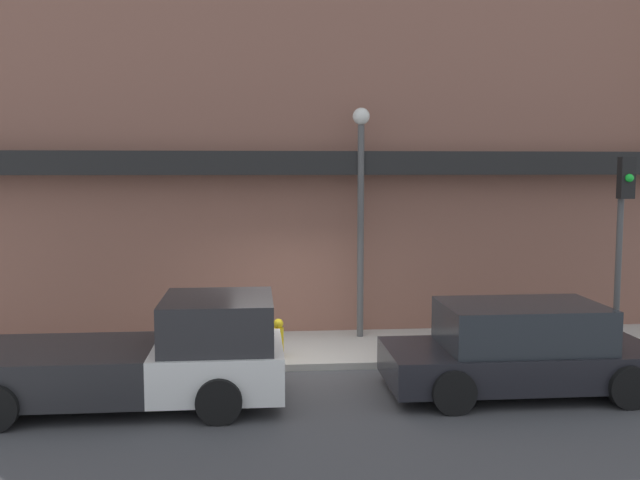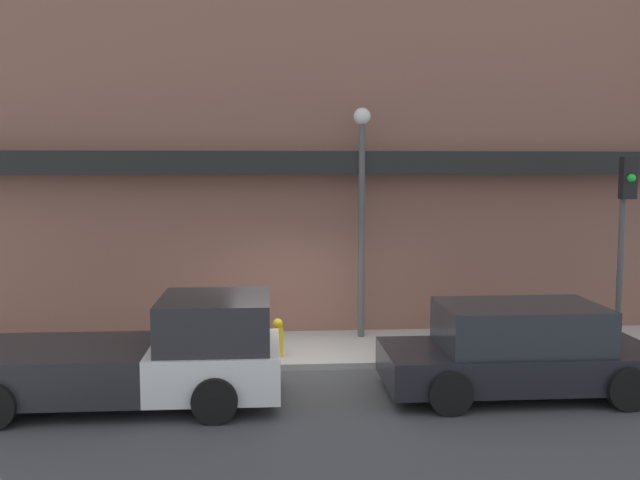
{
  "view_description": "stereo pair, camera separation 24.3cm",
  "coord_description": "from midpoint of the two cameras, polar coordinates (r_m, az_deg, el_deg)",
  "views": [
    {
      "loc": [
        -0.82,
        -12.84,
        3.74
      ],
      "look_at": [
        0.47,
        1.08,
        2.33
      ],
      "focal_mm": 40.0,
      "sensor_mm": 36.0,
      "label": 1
    },
    {
      "loc": [
        -0.57,
        -12.86,
        3.74
      ],
      "look_at": [
        0.47,
        1.08,
        2.33
      ],
      "focal_mm": 40.0,
      "sensor_mm": 36.0,
      "label": 2
    }
  ],
  "objects": [
    {
      "name": "sidewalk",
      "position": [
        14.69,
        -2.41,
        -8.74
      ],
      "size": [
        36.0,
        2.71,
        0.13
      ],
      "color": "#B7B2A8",
      "rests_on": "ground"
    },
    {
      "name": "ground_plane",
      "position": [
        13.4,
        -2.12,
        -10.45
      ],
      "size": [
        80.0,
        80.0,
        0.0
      ],
      "primitive_type": "plane",
      "color": "#424244"
    },
    {
      "name": "building",
      "position": [
        17.2,
        -2.94,
        13.04
      ],
      "size": [
        19.8,
        3.8,
        11.87
      ],
      "color": "brown",
      "rests_on": "ground"
    },
    {
      "name": "pickup_truck",
      "position": [
        11.81,
        -14.43,
        -9.1
      ],
      "size": [
        5.11,
        2.29,
        1.7
      ],
      "rotation": [
        0.0,
        0.0,
        0.01
      ],
      "color": "white",
      "rests_on": "ground"
    },
    {
      "name": "street_lamp",
      "position": [
        15.11,
        2.82,
        3.81
      ],
      "size": [
        0.36,
        0.36,
        4.87
      ],
      "color": "#4C4C4C",
      "rests_on": "sidewalk"
    },
    {
      "name": "fire_hydrant",
      "position": [
        13.83,
        -3.85,
        -7.82
      ],
      "size": [
        0.2,
        0.2,
        0.74
      ],
      "color": "yellow",
      "rests_on": "sidewalk"
    },
    {
      "name": "traffic_light",
      "position": [
        14.96,
        22.6,
        1.54
      ],
      "size": [
        0.28,
        0.42,
        3.83
      ],
      "color": "#4C4C4C",
      "rests_on": "sidewalk"
    },
    {
      "name": "parked_car",
      "position": [
        12.43,
        15.22,
        -8.46
      ],
      "size": [
        4.51,
        2.09,
        1.51
      ],
      "rotation": [
        0.0,
        0.0,
        0.03
      ],
      "color": "black",
      "rests_on": "ground"
    }
  ]
}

